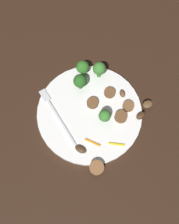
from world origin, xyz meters
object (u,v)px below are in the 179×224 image
object	(u,v)px
fork	(56,113)
broccoli_floret_3	(80,81)
sausage_slice_2	(128,106)
sausage_slice_3	(121,117)
mushroom_2	(122,93)
pepper_strip_0	(93,142)
sausage_slice_0	(110,93)
mushroom_0	(141,116)
broccoli_floret_1	(105,116)
plate	(89,113)
sausage_slice_1	(93,103)
mushroom_1	(81,149)
mushroom_3	(148,104)
sausage_slice_4	(97,168)
pepper_strip_2	(117,144)
broccoli_floret_2	(99,69)
broccoli_floret_0	(83,67)

from	to	relation	value
fork	broccoli_floret_3	distance (m)	0.10
sausage_slice_2	sausage_slice_3	distance (m)	0.04
mushroom_2	pepper_strip_0	distance (m)	0.15
sausage_slice_0	mushroom_0	distance (m)	0.10
broccoli_floret_1	broccoli_floret_3	xyz separation A→B (m)	(0.11, -0.03, 0.00)
broccoli_floret_1	sausage_slice_0	world-z (taller)	broccoli_floret_1
broccoli_floret_3	broccoli_floret_1	bearing A→B (deg)	162.47
plate	sausage_slice_1	world-z (taller)	sausage_slice_1
mushroom_1	sausage_slice_0	bearing A→B (deg)	-77.40
sausage_slice_0	mushroom_3	size ratio (longest dim) A/B	1.13
broccoli_floret_1	sausage_slice_4	xyz separation A→B (m)	(-0.06, 0.11, -0.02)
broccoli_floret_1	mushroom_0	bearing A→B (deg)	-135.59
sausage_slice_1	mushroom_0	xyz separation A→B (m)	(-0.12, -0.05, 0.00)
plate	mushroom_0	distance (m)	0.13
fork	sausage_slice_3	xyz separation A→B (m)	(-0.14, -0.10, 0.00)
broccoli_floret_1	mushroom_3	xyz separation A→B (m)	(-0.06, -0.10, -0.03)
broccoli_floret_3	pepper_strip_2	world-z (taller)	broccoli_floret_3
broccoli_floret_2	sausage_slice_1	xyz separation A→B (m)	(-0.04, 0.08, -0.03)
plate	sausage_slice_1	bearing A→B (deg)	-70.23
sausage_slice_3	broccoli_floret_2	bearing A→B (deg)	-26.81
sausage_slice_0	sausage_slice_1	size ratio (longest dim) A/B	0.99
broccoli_floret_0	broccoli_floret_3	distance (m)	0.05
broccoli_floret_1	sausage_slice_4	distance (m)	0.13
plate	mushroom_3	distance (m)	0.15
fork	broccoli_floret_2	size ratio (longest dim) A/B	3.10
mushroom_2	pepper_strip_0	world-z (taller)	mushroom_2
pepper_strip_0	mushroom_1	bearing A→B (deg)	69.72
mushroom_1	mushroom_2	world-z (taller)	mushroom_2
broccoli_floret_2	sausage_slice_3	world-z (taller)	broccoli_floret_2
mushroom_2	pepper_strip_2	xyz separation A→B (m)	(-0.07, 0.12, -0.00)
sausage_slice_3	mushroom_2	bearing A→B (deg)	-57.14
broccoli_floret_0	mushroom_2	distance (m)	0.13
mushroom_0	broccoli_floret_1	bearing A→B (deg)	44.41
sausage_slice_2	broccoli_floret_1	bearing A→B (deg)	68.22
fork	mushroom_0	bearing A→B (deg)	-124.21
broccoli_floret_3	sausage_slice_2	world-z (taller)	broccoli_floret_3
sausage_slice_1	mushroom_0	world-z (taller)	same
broccoli_floret_0	mushroom_2	world-z (taller)	broccoli_floret_0
pepper_strip_0	mushroom_2	bearing A→B (deg)	-82.24
plate	mushroom_0	bearing A→B (deg)	-146.29
broccoli_floret_1	mushroom_3	bearing A→B (deg)	-121.14
sausage_slice_0	mushroom_0	bearing A→B (deg)	178.87
sausage_slice_0	mushroom_2	size ratio (longest dim) A/B	1.36
plate	fork	xyz separation A→B (m)	(0.07, 0.06, 0.01)
mushroom_0	plate	bearing A→B (deg)	33.71
sausage_slice_3	pepper_strip_2	world-z (taller)	sausage_slice_3
mushroom_0	mushroom_1	size ratio (longest dim) A/B	0.89
mushroom_2	pepper_strip_0	xyz separation A→B (m)	(-0.02, 0.15, -0.00)
mushroom_0	mushroom_3	xyz separation A→B (m)	(0.00, -0.04, -0.00)
plate	sausage_slice_0	size ratio (longest dim) A/B	9.05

